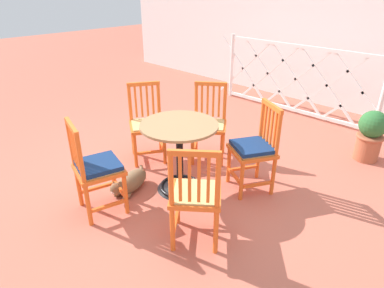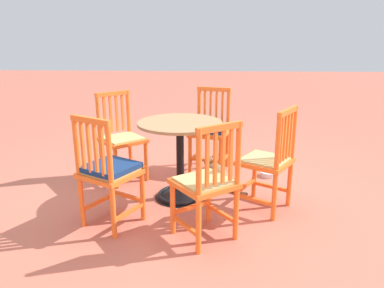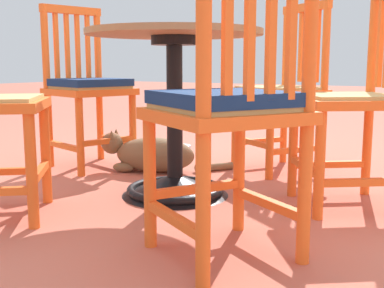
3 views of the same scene
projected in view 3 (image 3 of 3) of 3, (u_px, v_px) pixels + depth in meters
name	position (u px, v px, depth m)	size (l,w,h in m)	color
ground_plane	(189.00, 189.00, 2.32)	(24.00, 24.00, 0.00)	#BC604C
cafe_table	(175.00, 133.00, 2.18)	(0.76, 0.76, 0.73)	black
orange_chair_by_planter	(283.00, 92.00, 2.69)	(0.55, 0.55, 0.91)	orange
orange_chair_facing_out	(88.00, 89.00, 2.78)	(0.49, 0.49, 0.91)	orange
orange_chair_at_corner	(228.00, 111.00, 1.44)	(0.55, 0.55, 0.91)	orange
orange_chair_tucked_in	(355.00, 102.00, 1.99)	(0.56, 0.56, 0.91)	orange
tabby_cat	(149.00, 154.00, 2.70)	(0.45, 0.65, 0.23)	brown
pet_water_bowl	(178.00, 149.00, 3.28)	(0.17, 0.17, 0.05)	silver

